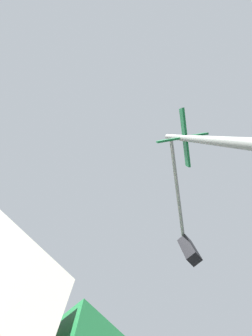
# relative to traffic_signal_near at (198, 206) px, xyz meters

# --- Properties ---
(traffic_signal_near) EXTENTS (3.07, 2.16, 6.37)m
(traffic_signal_near) POSITION_rel_traffic_signal_near_xyz_m (0.00, 0.00, 0.00)
(traffic_signal_near) COLOR slate
(traffic_signal_near) RESTS_ON ground_plane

